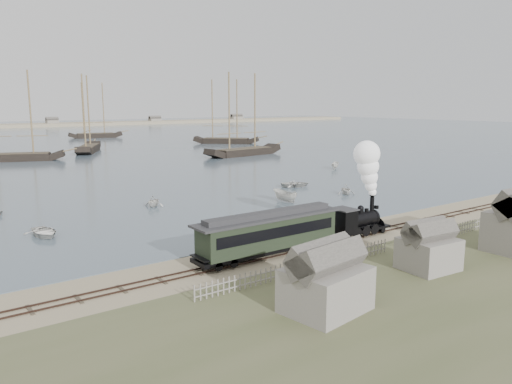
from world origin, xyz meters
TOP-DOWN VIEW (x-y plane):
  - ground at (0.00, 0.00)m, footprint 600.00×600.00m
  - rail_track at (0.00, -2.00)m, footprint 120.00×1.80m
  - picket_fence_west at (-6.50, -7.00)m, footprint 19.00×0.10m
  - picket_fence_east at (12.50, -7.50)m, footprint 15.00×0.10m
  - shed_left at (-10.00, -13.00)m, footprint 5.00×4.00m
  - shed_mid at (2.00, -12.00)m, footprint 4.00×3.50m
  - locomotive at (6.14, -2.00)m, footprint 7.15×2.67m
  - passenger_coach at (-5.99, -2.00)m, footprint 14.00×2.70m
  - beached_dinghy at (-8.43, 0.45)m, footprint 3.04×3.78m
  - rowboat_0 at (-19.91, 15.79)m, footprint 4.53×3.44m
  - rowboat_1 at (-5.38, 22.42)m, footprint 3.65×3.68m
  - rowboat_2 at (9.90, 15.30)m, footprint 4.21×1.92m
  - rowboat_3 at (18.64, 23.42)m, footprint 4.73×5.29m
  - rowboat_4 at (20.16, 14.22)m, footprint 3.57×3.39m
  - rowboat_5 at (38.50, 34.74)m, footprint 3.05×3.48m
  - schooner_2 at (-8.81, 85.98)m, footprint 19.87×11.23m
  - schooner_3 at (10.48, 96.98)m, footprint 12.47×19.01m
  - schooner_4 at (38.57, 66.11)m, footprint 22.39×8.03m
  - schooner_5 at (54.30, 98.63)m, footprint 17.95×17.57m
  - schooner_8 at (29.39, 147.98)m, footprint 19.12×7.60m

SIDE VIEW (x-z plane):
  - ground at x=0.00m, z-range 0.00..0.00m
  - picket_fence_west at x=-6.50m, z-range -0.60..0.60m
  - picket_fence_east at x=12.50m, z-range -0.60..0.60m
  - shed_left at x=-10.00m, z-range -2.05..2.05m
  - shed_mid at x=2.00m, z-range -1.80..1.80m
  - rail_track at x=0.00m, z-range -0.04..0.12m
  - beached_dinghy at x=-8.43m, z-range 0.00..0.70m
  - rowboat_0 at x=-19.91m, z-range 0.06..0.94m
  - rowboat_3 at x=18.64m, z-range 0.06..0.96m
  - rowboat_5 at x=38.50m, z-range 0.06..1.37m
  - rowboat_1 at x=-5.38m, z-range 0.06..1.53m
  - rowboat_4 at x=20.16m, z-range 0.06..1.54m
  - rowboat_2 at x=9.90m, z-range 0.06..1.63m
  - passenger_coach at x=-5.99m, z-range 0.45..3.85m
  - locomotive at x=6.14m, z-range -0.34..8.58m
  - schooner_2 at x=-8.81m, z-range 0.06..20.06m
  - schooner_3 at x=10.48m, z-range 0.06..20.06m
  - schooner_4 at x=38.57m, z-range 0.06..20.06m
  - schooner_5 at x=54.30m, z-range 0.06..20.06m
  - schooner_8 at x=29.39m, z-range 0.06..20.06m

